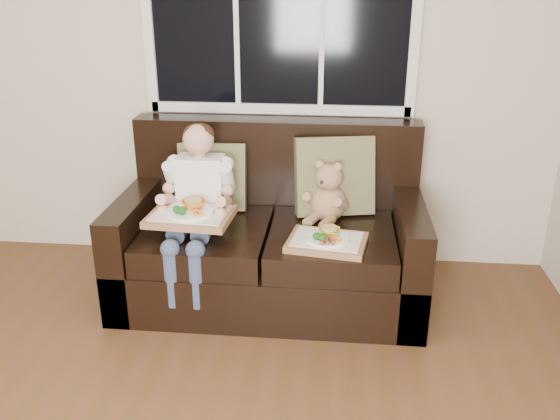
# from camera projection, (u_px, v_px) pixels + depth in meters

# --- Properties ---
(loveseat) EXTENTS (1.70, 0.92, 0.96)m
(loveseat) POSITION_uv_depth(u_px,v_px,m) (271.00, 242.00, 3.44)
(loveseat) COLOR black
(loveseat) RESTS_ON ground
(pillow_left) EXTENTS (0.40, 0.20, 0.41)m
(pillow_left) POSITION_uv_depth(u_px,v_px,m) (213.00, 177.00, 3.49)
(pillow_left) COLOR #696541
(pillow_left) RESTS_ON loveseat
(pillow_right) EXTENTS (0.48, 0.30, 0.46)m
(pillow_right) POSITION_uv_depth(u_px,v_px,m) (334.00, 176.00, 3.41)
(pillow_right) COLOR #696541
(pillow_right) RESTS_ON loveseat
(child) EXTENTS (0.38, 0.59, 0.86)m
(child) POSITION_uv_depth(u_px,v_px,m) (197.00, 193.00, 3.25)
(child) COLOR white
(child) RESTS_ON loveseat
(teddy_bear) EXTENTS (0.26, 0.30, 0.36)m
(teddy_bear) POSITION_uv_depth(u_px,v_px,m) (328.00, 196.00, 3.34)
(teddy_bear) COLOR tan
(teddy_bear) RESTS_ON loveseat
(tray_left) EXTENTS (0.46, 0.36, 0.10)m
(tray_left) POSITION_uv_depth(u_px,v_px,m) (191.00, 214.00, 3.13)
(tray_left) COLOR #A16D48
(tray_left) RESTS_ON child
(tray_right) EXTENTS (0.44, 0.36, 0.09)m
(tray_right) POSITION_uv_depth(u_px,v_px,m) (327.00, 241.00, 3.06)
(tray_right) COLOR #A16D48
(tray_right) RESTS_ON loveseat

